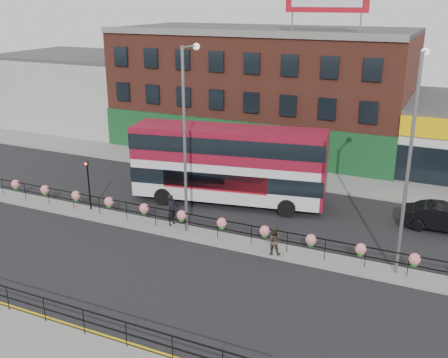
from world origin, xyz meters
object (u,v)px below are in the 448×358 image
at_px(double_decker_bus, 229,158).
at_px(lamp_column_east, 411,147).
at_px(car, 445,218).
at_px(lamp_column_west, 187,125).
at_px(pedestrian_b, 274,241).
at_px(pedestrian_a, 172,210).

height_order(double_decker_bus, lamp_column_east, lamp_column_east).
relative_size(car, lamp_column_west, 0.46).
bearing_deg(car, pedestrian_b, 129.64).
bearing_deg(car, lamp_column_east, 160.96).
height_order(car, pedestrian_b, pedestrian_b).
distance_m(pedestrian_a, lamp_column_west, 5.31).
bearing_deg(pedestrian_a, pedestrian_b, -94.10).
relative_size(lamp_column_west, lamp_column_east, 0.98).
relative_size(double_decker_bus, pedestrian_b, 8.33).
relative_size(pedestrian_a, lamp_column_east, 0.18).
xyz_separation_m(double_decker_bus, lamp_column_west, (-0.25, -5.02, 3.17)).
bearing_deg(lamp_column_east, lamp_column_west, -179.86).
relative_size(car, lamp_column_east, 0.45).
bearing_deg(double_decker_bus, pedestrian_a, -106.49).
distance_m(double_decker_bus, pedestrian_a, 5.47).
height_order(pedestrian_a, pedestrian_b, pedestrian_a).
bearing_deg(pedestrian_a, lamp_column_east, -85.48).
xyz_separation_m(double_decker_bus, lamp_column_east, (11.23, -4.99, 3.27)).
bearing_deg(pedestrian_b, car, -152.68).
height_order(car, lamp_column_east, lamp_column_east).
distance_m(car, pedestrian_b, 10.65).
bearing_deg(double_decker_bus, pedestrian_b, -48.86).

